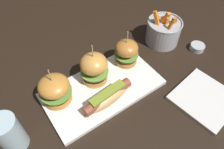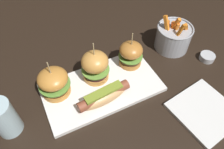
% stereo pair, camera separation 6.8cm
% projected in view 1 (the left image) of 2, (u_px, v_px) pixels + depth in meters
% --- Properties ---
extents(ground_plane, '(3.00, 3.00, 0.00)m').
position_uv_depth(ground_plane, '(103.00, 90.00, 0.71)').
color(ground_plane, black).
extents(platter_main, '(0.38, 0.20, 0.01)m').
position_uv_depth(platter_main, '(103.00, 89.00, 0.70)').
color(platter_main, white).
rests_on(platter_main, ground).
extents(hot_dog, '(0.17, 0.07, 0.05)m').
position_uv_depth(hot_dog, '(108.00, 97.00, 0.65)').
color(hot_dog, tan).
rests_on(hot_dog, platter_main).
extents(slider_left, '(0.10, 0.10, 0.14)m').
position_uv_depth(slider_left, '(55.00, 90.00, 0.64)').
color(slider_left, '#CC8435').
rests_on(slider_left, platter_main).
extents(slider_center, '(0.09, 0.09, 0.15)m').
position_uv_depth(slider_center, '(95.00, 68.00, 0.68)').
color(slider_center, gold).
rests_on(slider_center, platter_main).
extents(slider_right, '(0.08, 0.08, 0.13)m').
position_uv_depth(slider_right, '(126.00, 52.00, 0.74)').
color(slider_right, '#B6722F').
rests_on(slider_right, platter_main).
extents(fries_bucket, '(0.13, 0.13, 0.14)m').
position_uv_depth(fries_bucket, '(163.00, 31.00, 0.83)').
color(fries_bucket, '#A8AAB2').
rests_on(fries_bucket, ground).
extents(sauce_ramekin, '(0.05, 0.05, 0.02)m').
position_uv_depth(sauce_ramekin, '(197.00, 47.00, 0.83)').
color(sauce_ramekin, '#B7BABF').
rests_on(sauce_ramekin, ground).
extents(side_plate, '(0.20, 0.20, 0.01)m').
position_uv_depth(side_plate, '(205.00, 99.00, 0.68)').
color(side_plate, white).
rests_on(side_plate, ground).
extents(water_glass, '(0.07, 0.07, 0.12)m').
position_uv_depth(water_glass, '(9.00, 133.00, 0.55)').
color(water_glass, silver).
rests_on(water_glass, ground).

